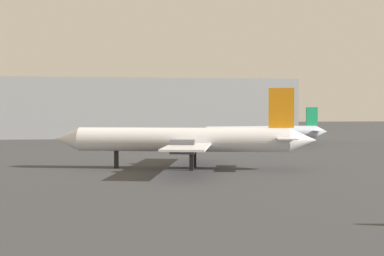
{
  "coord_description": "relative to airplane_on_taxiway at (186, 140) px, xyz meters",
  "views": [
    {
      "loc": [
        -2.74,
        -7.73,
        6.41
      ],
      "look_at": [
        5.37,
        50.38,
        4.54
      ],
      "focal_mm": 50.0,
      "sensor_mm": 36.0,
      "label": 1
    }
  ],
  "objects": [
    {
      "name": "airplane_on_taxiway",
      "position": [
        0.0,
        0.0,
        0.0
      ],
      "size": [
        28.95,
        23.3,
        8.91
      ],
      "rotation": [
        0.0,
        0.0,
        2.91
      ],
      "color": "white",
      "rests_on": "ground_plane"
    },
    {
      "name": "airplane_distant",
      "position": [
        19.1,
        36.48,
        -0.73
      ],
      "size": [
        26.58,
        19.07,
        7.12
      ],
      "rotation": [
        0.0,
        0.0,
        3.27
      ],
      "color": "#B2BCCC",
      "rests_on": "ground_plane"
    },
    {
      "name": "terminal_building",
      "position": [
        -5.42,
        75.31,
        3.84
      ],
      "size": [
        82.19,
        20.57,
        14.13
      ],
      "primitive_type": "cube",
      "color": "#999EA3",
      "rests_on": "ground_plane"
    }
  ]
}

